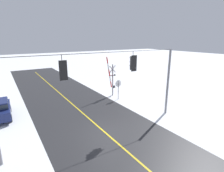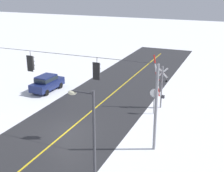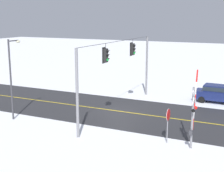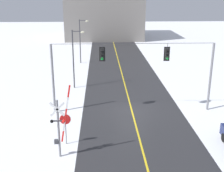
# 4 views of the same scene
# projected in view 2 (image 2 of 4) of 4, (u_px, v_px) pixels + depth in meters

# --- Properties ---
(ground_plane) EXTENTS (160.00, 160.00, 0.00)m
(ground_plane) POSITION_uv_depth(u_px,v_px,m) (68.00, 131.00, 23.75)
(ground_plane) COLOR white
(signal_span) EXTENTS (14.20, 0.47, 6.22)m
(signal_span) POSITION_uv_depth(u_px,v_px,m) (65.00, 83.00, 22.48)
(signal_span) COLOR gray
(signal_span) RESTS_ON ground
(stop_sign) EXTENTS (0.80, 0.09, 2.35)m
(stop_sign) POSITION_uv_depth(u_px,v_px,m) (154.00, 96.00, 26.39)
(stop_sign) COLOR gray
(stop_sign) RESTS_ON ground
(railroad_crossing) EXTENTS (1.39, 0.31, 4.97)m
(railroad_crossing) POSITION_uv_depth(u_px,v_px,m) (161.00, 84.00, 27.56)
(railroad_crossing) COLOR gray
(railroad_crossing) RESTS_ON ground
(parked_car_navy) EXTENTS (1.93, 4.25, 1.74)m
(parked_car_navy) POSITION_uv_depth(u_px,v_px,m) (47.00, 82.00, 32.30)
(parked_car_navy) COLOR navy
(parked_car_navy) RESTS_ON ground
(streetlamp_near) EXTENTS (1.39, 0.28, 6.50)m
(streetlamp_near) POSITION_uv_depth(u_px,v_px,m) (90.00, 141.00, 14.40)
(streetlamp_near) COLOR #38383D
(streetlamp_near) RESTS_ON ground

